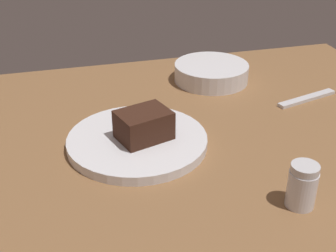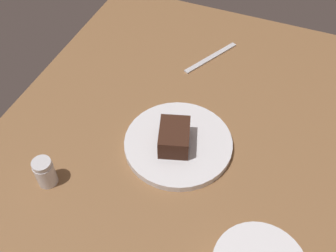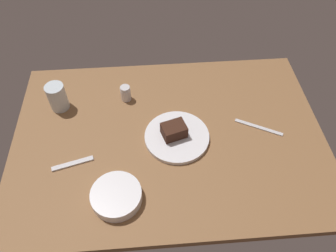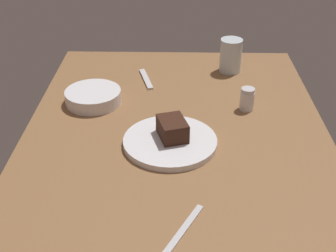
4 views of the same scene
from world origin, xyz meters
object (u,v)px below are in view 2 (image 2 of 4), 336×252
(salt_shaker, at_px, (45,172))
(butter_knife, at_px, (211,58))
(chocolate_cake_slice, at_px, (174,137))
(dessert_plate, at_px, (178,144))

(salt_shaker, xyz_separation_m, butter_knife, (-0.52, 0.20, -0.03))
(chocolate_cake_slice, distance_m, salt_shaker, 0.29)
(dessert_plate, bearing_deg, chocolate_cake_slice, -27.14)
(dessert_plate, relative_size, salt_shaker, 3.60)
(dessert_plate, distance_m, butter_knife, 0.33)
(salt_shaker, bearing_deg, butter_knife, 159.12)
(chocolate_cake_slice, height_order, butter_knife, chocolate_cake_slice)
(dessert_plate, distance_m, salt_shaker, 0.30)
(dessert_plate, distance_m, chocolate_cake_slice, 0.04)
(butter_knife, bearing_deg, dessert_plate, 32.57)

